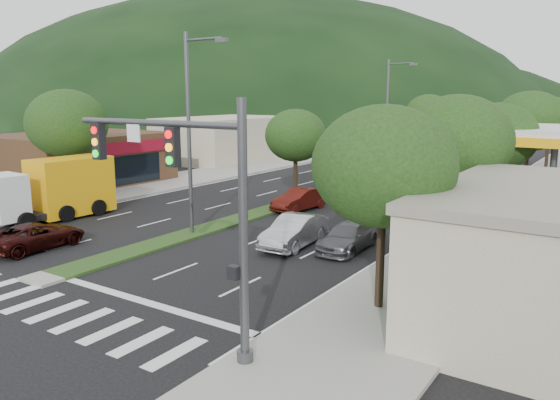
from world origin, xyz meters
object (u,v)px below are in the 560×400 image
Objects in this scene: tree_med_near at (296,136)px; motorhome at (434,164)px; car_queue_c at (300,199)px; tree_r_d at (530,121)px; car_queue_b at (348,237)px; tree_med_far at (428,114)px; streetlight_near at (192,125)px; tree_l_a at (67,124)px; tree_r_e at (550,120)px; suv_maroon at (37,236)px; sedan_silver at (294,231)px; car_queue_d at (423,198)px; streetlight_mid at (389,111)px; tree_r_a at (384,167)px; car_queue_e at (399,172)px; tree_r_b at (457,142)px; car_queue_a at (387,181)px; tree_r_c at (497,136)px; traffic_signal at (195,188)px.

tree_med_near reaches higher than motorhome.
tree_r_d is at bearing 60.55° from car_queue_c.
car_queue_b is at bearing -36.58° from car_queue_c.
streetlight_near is at bearing -89.67° from tree_med_far.
tree_l_a reaches higher than car_queue_b.
car_queue_c is (-10.50, -23.87, -4.21)m from tree_r_e.
tree_med_near is (-12.00, -22.00, -0.46)m from tree_r_e.
motorhome is at bearing -117.52° from tree_r_e.
sedan_silver is at bearing -145.05° from suv_maroon.
streetlight_near reaches higher than car_queue_d.
streetlight_mid is (-11.79, -7.00, 0.69)m from tree_r_e.
tree_r_a is at bearing -41.45° from car_queue_c.
car_queue_c reaches higher than car_queue_e.
car_queue_c is (1.50, -27.87, -4.33)m from tree_med_far.
car_queue_c is (-4.06, 7.13, -0.06)m from sedan_silver.
tree_r_e is at bearing -113.52° from suv_maroon.
tree_r_b is 17.68m from motorhome.
streetlight_mid is 2.23× the size of car_queue_d.
tree_med_far is (-12.00, 14.00, -0.17)m from tree_r_d.
streetlight_mid reaches higher than car_queue_a.
tree_r_b is 19.50m from suv_maroon.
tree_med_far is 17.05m from motorhome.
tree_r_e is at bearing 30.69° from streetlight_mid.
tree_r_a is 8.00m from tree_r_b.
tree_r_d is 7.12m from motorhome.
tree_med_near is (-12.00, -2.00, -0.32)m from tree_r_c.
sedan_silver is 12.29m from car_queue_d.
tree_med_far reaches higher than motorhome.
tree_l_a is 26.28m from streetlight_mid.
tree_med_far reaches higher than car_queue_c.
car_queue_e is (1.87, 23.13, -4.95)m from streetlight_near.
car_queue_e is (-6.95, 32.67, -4.01)m from traffic_signal.
streetlight_near reaches higher than car_queue_e.
tree_r_c is at bearing 27.90° from car_queue_c.
car_queue_b is (4.84, -16.24, -0.04)m from car_queue_a.
car_queue_d is at bearing 89.14° from car_queue_b.
streetlight_mid is 8.25m from motorhome.
motorhome is (5.91, -15.70, -3.09)m from tree_med_far.
tree_r_e is at bearing 57.50° from car_queue_a.
tree_med_far reaches higher than car_queue_d.
car_queue_b is (-4.10, -30.11, -4.28)m from tree_r_e.
tree_med_far is 35.69m from sedan_silver.
tree_r_e is at bearing 45.95° from car_queue_e.
tree_med_far is 28.24m from car_queue_c.
tree_r_b is at bearing -70.23° from car_queue_d.
tree_r_a reaches higher than car_queue_c.
tree_med_far is 0.69× the size of streetlight_near.
tree_med_near is 1.62× the size of car_queue_e.
streetlight_mid is 31.62m from suv_maroon.
tree_r_c is 0.65× the size of streetlight_mid.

